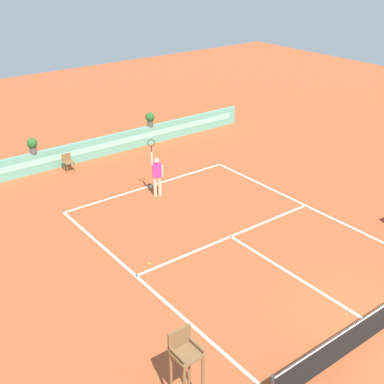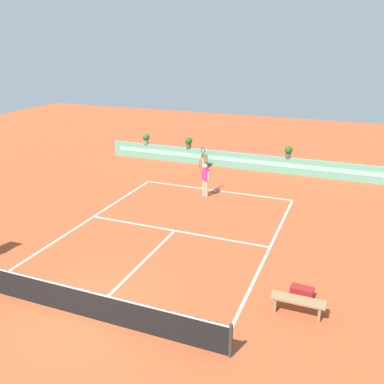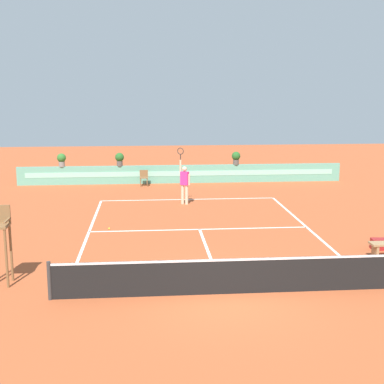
% 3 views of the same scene
% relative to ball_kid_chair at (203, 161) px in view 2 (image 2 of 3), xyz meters
% --- Properties ---
extents(ground_plane, '(60.00, 60.00, 0.00)m').
position_rel_ball_kid_chair_xyz_m(ground_plane, '(2.12, -9.66, -0.48)').
color(ground_plane, '#A84C28').
extents(court_lines, '(8.32, 11.94, 0.01)m').
position_rel_ball_kid_chair_xyz_m(court_lines, '(2.12, -8.94, -0.47)').
color(court_lines, white).
rests_on(court_lines, ground).
extents(net, '(8.92, 0.10, 1.00)m').
position_rel_ball_kid_chair_xyz_m(net, '(2.12, -15.66, 0.03)').
color(net, '#333333').
rests_on(net, ground).
extents(back_wall_barrier, '(18.00, 0.21, 1.00)m').
position_rel_ball_kid_chair_xyz_m(back_wall_barrier, '(2.12, 0.73, 0.02)').
color(back_wall_barrier, '#60A88E').
rests_on(back_wall_barrier, ground).
extents(ball_kid_chair, '(0.44, 0.44, 0.85)m').
position_rel_ball_kid_chair_xyz_m(ball_kid_chair, '(0.00, 0.00, 0.00)').
color(ball_kid_chair, brown).
rests_on(ball_kid_chair, ground).
extents(bench_courtside, '(1.60, 0.44, 0.51)m').
position_rel_ball_kid_chair_xyz_m(bench_courtside, '(7.85, -13.19, -0.10)').
color(bench_courtside, '#99754C').
rests_on(bench_courtside, ground).
extents(gear_bag, '(0.73, 0.41, 0.36)m').
position_rel_ball_kid_chair_xyz_m(gear_bag, '(7.86, -12.27, -0.30)').
color(gear_bag, maroon).
rests_on(gear_bag, ground).
extents(tennis_player, '(0.56, 0.36, 2.58)m').
position_rel_ball_kid_chair_xyz_m(tennis_player, '(1.87, -4.79, 0.57)').
color(tennis_player, beige).
rests_on(tennis_player, ground).
extents(tennis_ball_near_baseline, '(0.07, 0.07, 0.07)m').
position_rel_ball_kid_chair_xyz_m(tennis_ball_near_baseline, '(-1.28, -8.96, -0.44)').
color(tennis_ball_near_baseline, '#CCE033').
rests_on(tennis_ball_near_baseline, ground).
extents(potted_plant_right, '(0.48, 0.48, 0.72)m').
position_rel_ball_kid_chair_xyz_m(potted_plant_right, '(5.15, 0.73, 0.93)').
color(potted_plant_right, '#514C47').
rests_on(potted_plant_right, back_wall_barrier).
extents(potted_plant_left, '(0.48, 0.48, 0.72)m').
position_rel_ball_kid_chair_xyz_m(potted_plant_left, '(-1.32, 0.73, 0.93)').
color(potted_plant_left, '#514C47').
rests_on(potted_plant_left, back_wall_barrier).
extents(potted_plant_far_left, '(0.48, 0.48, 0.72)m').
position_rel_ball_kid_chair_xyz_m(potted_plant_far_left, '(-4.45, 0.73, 0.93)').
color(potted_plant_far_left, gray).
rests_on(potted_plant_far_left, back_wall_barrier).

